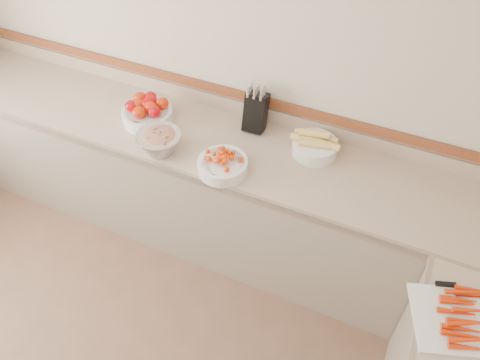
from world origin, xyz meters
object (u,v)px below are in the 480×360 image
at_px(cherry_tomato_bowl, 222,164).
at_px(rhubarb_bowl, 159,141).
at_px(cutting_board, 463,317).
at_px(tomato_bowl, 147,111).
at_px(knife_block, 256,111).
at_px(corn_bowl, 315,145).

xyz_separation_m(cherry_tomato_bowl, rhubarb_bowl, (-0.41, 0.00, 0.03)).
relative_size(cherry_tomato_bowl, cutting_board, 0.57).
distance_m(tomato_bowl, rhubarb_bowl, 0.31).
relative_size(knife_block, tomato_bowl, 0.99).
relative_size(tomato_bowl, cutting_board, 0.64).
distance_m(knife_block, rhubarb_bowl, 0.61).
bearing_deg(corn_bowl, tomato_bowl, -172.33).
bearing_deg(rhubarb_bowl, knife_block, 45.25).
bearing_deg(rhubarb_bowl, tomato_bowl, 135.51).
relative_size(rhubarb_bowl, cutting_board, 0.53).
bearing_deg(knife_block, cutting_board, -32.34).
height_order(cherry_tomato_bowl, corn_bowl, corn_bowl).
bearing_deg(cutting_board, rhubarb_bowl, 166.91).
height_order(knife_block, cherry_tomato_bowl, knife_block).
relative_size(tomato_bowl, corn_bowl, 1.07).
bearing_deg(tomato_bowl, cutting_board, -17.59).
distance_m(corn_bowl, rhubarb_bowl, 0.91).
bearing_deg(corn_bowl, cherry_tomato_bowl, -139.77).
bearing_deg(knife_block, tomato_bowl, -161.89).
bearing_deg(corn_bowl, cutting_board, -39.97).
xyz_separation_m(rhubarb_bowl, cutting_board, (1.75, -0.41, -0.06)).
bearing_deg(cutting_board, corn_bowl, 140.03).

